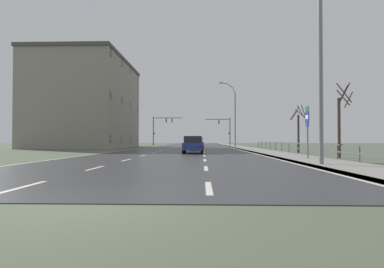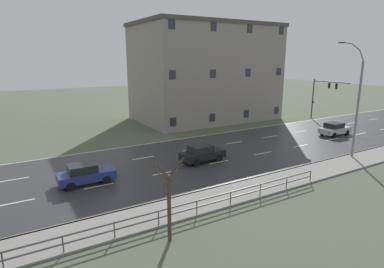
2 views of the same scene
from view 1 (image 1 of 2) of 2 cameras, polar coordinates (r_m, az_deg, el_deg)
The scene contains 15 objects.
ground_plane at distance 53.93m, azimuth -0.49°, elevation -2.46°, with size 160.00×160.00×0.12m.
road_asphalt_strip at distance 65.91m, azimuth -0.08°, elevation -2.16°, with size 14.00×120.00×0.03m.
sidewalk_right at distance 66.17m, azimuth 7.24°, elevation -2.10°, with size 3.00×120.00×0.12m.
guardrail at distance 28.11m, azimuth 17.68°, elevation -2.08°, with size 0.07×32.80×1.00m.
street_lamp_foreground at distance 16.17m, azimuth 21.53°, elevation 14.93°, with size 2.64×0.24×11.58m.
street_lamp_midground at distance 52.46m, azimuth 7.56°, elevation 3.29°, with size 2.71×0.24×10.73m.
highway_sign at distance 19.91m, azimuth 20.03°, elevation 1.42°, with size 0.09×0.68×3.22m.
traffic_signal_right at distance 65.37m, azimuth 6.00°, elevation 1.17°, with size 5.12×0.36×5.76m.
traffic_signal_left at distance 65.84m, azimuth -5.65°, elevation 1.52°, with size 6.03×0.36×6.07m.
car_far_right at distance 58.47m, azimuth 0.73°, elevation -1.51°, with size 1.86×4.11×1.57m.
car_far_left at distance 28.77m, azimuth 0.21°, elevation -1.91°, with size 1.87×4.11×1.57m.
car_distant at distance 39.10m, azimuth 0.67°, elevation -1.71°, with size 1.99×4.18×1.57m.
brick_building at distance 54.56m, azimuth -18.22°, elevation 5.12°, with size 12.98×20.56×14.14m.
bare_tree_near at distance 23.50m, azimuth 25.07°, elevation 1.98°, with size 1.15×1.40×5.05m.
bare_tree_mid at distance 32.09m, azimuth 18.59°, elevation 0.73°, with size 1.49×1.58×4.54m.
Camera 1 is at (2.17, -5.87, 1.20)m, focal length 29.68 mm.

